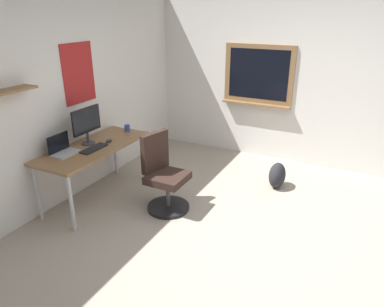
% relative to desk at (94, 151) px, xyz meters
% --- Properties ---
extents(ground_plane, '(5.20, 5.20, 0.00)m').
position_rel_desk_xyz_m(ground_plane, '(-0.04, -2.05, -0.66)').
color(ground_plane, '#9E9384').
rests_on(ground_plane, ground).
extents(wall_back, '(5.00, 0.30, 2.60)m').
position_rel_desk_xyz_m(wall_back, '(-0.04, 0.40, 0.65)').
color(wall_back, silver).
rests_on(wall_back, ground).
extents(wall_right, '(0.22, 5.00, 2.60)m').
position_rel_desk_xyz_m(wall_right, '(2.41, -2.03, 0.64)').
color(wall_right, silver).
rests_on(wall_right, ground).
extents(desk, '(1.52, 0.64, 0.73)m').
position_rel_desk_xyz_m(desk, '(0.00, 0.00, 0.00)').
color(desk, olive).
rests_on(desk, ground).
extents(office_chair, '(0.52, 0.53, 0.95)m').
position_rel_desk_xyz_m(office_chair, '(0.20, -0.89, -0.25)').
color(office_chair, black).
rests_on(office_chair, ground).
extents(laptop, '(0.31, 0.21, 0.23)m').
position_rel_desk_xyz_m(laptop, '(-0.34, 0.15, 0.12)').
color(laptop, '#ADAFB5').
rests_on(laptop, desk).
extents(monitor_primary, '(0.46, 0.17, 0.46)m').
position_rel_desk_xyz_m(monitor_primary, '(0.04, 0.10, 0.34)').
color(monitor_primary, '#38383D').
rests_on(monitor_primary, desk).
extents(keyboard, '(0.37, 0.13, 0.02)m').
position_rel_desk_xyz_m(keyboard, '(-0.08, -0.08, 0.08)').
color(keyboard, black).
rests_on(keyboard, desk).
extents(computer_mouse, '(0.10, 0.06, 0.03)m').
position_rel_desk_xyz_m(computer_mouse, '(0.20, -0.08, 0.09)').
color(computer_mouse, '#262628').
rests_on(computer_mouse, desk).
extents(coffee_mug, '(0.08, 0.08, 0.09)m').
position_rel_desk_xyz_m(coffee_mug, '(0.66, -0.03, 0.12)').
color(coffee_mug, '#334CA5').
rests_on(coffee_mug, desk).
extents(backpack, '(0.32, 0.22, 0.36)m').
position_rel_desk_xyz_m(backpack, '(1.36, -1.99, -0.48)').
color(backpack, '#232328').
rests_on(backpack, ground).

